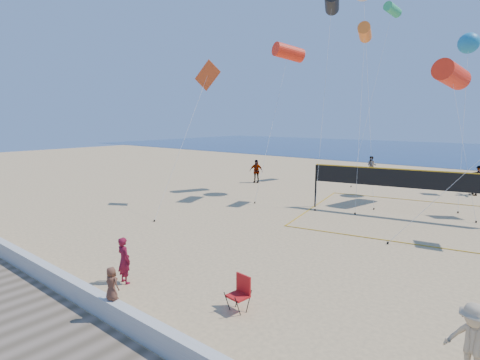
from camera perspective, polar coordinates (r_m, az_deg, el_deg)
The scene contains 18 objects.
ground at distance 12.13m, azimuth -4.29°, elevation -16.31°, with size 120.00×120.00×0.00m, color #D7B179.
seawall at distance 10.27m, azimuth -16.63°, elevation -19.80°, with size 32.00×0.30×0.60m, color silver.
woman at distance 12.80m, azimuth -17.25°, elevation -11.59°, with size 0.56×0.36×1.52m, color maroon.
toddler at distance 10.53m, azimuth -18.96°, elevation -14.70°, with size 0.43×0.28×0.88m, color brown.
bystander_b at distance 9.35m, azimuth 31.92°, elevation -20.31°, with size 1.07×0.61×1.65m, color tan.
far_person_0 at distance 31.14m, azimuth 2.47°, elevation 1.35°, with size 1.13×0.47×1.92m, color gray.
far_person_1 at distance 30.67m, azimuth 32.10°, elevation -0.45°, with size 1.52×0.48×1.64m, color gray.
far_person_3 at distance 37.83m, azimuth 19.41°, elevation 2.10°, with size 0.85×0.67×1.76m, color gray.
far_person_4 at distance 35.85m, azimuth 32.65°, elevation 0.64°, with size 1.01×0.58×1.56m, color gray.
camp_chair at distance 10.73m, azimuth 0.07°, elevation -16.54°, with size 0.59×0.71×1.10m.
volleyball_net at distance 21.93m, azimuth 23.53°, elevation -0.52°, with size 11.40×11.28×2.61m.
kite_0 at distance 28.28m, azimuth 7.41°, elevation 18.72°, with size 1.96×6.54×10.57m.
kite_1 at distance 26.36m, azimuth 13.83°, elevation 24.81°, with size 2.11×4.87×13.01m.
kite_2 at distance 24.89m, azimuth 18.48°, elevation 20.52°, with size 1.78×3.93×10.78m.
kite_3 at distance 23.09m, azimuth -5.28°, elevation 14.80°, with size 1.80×5.20×8.73m.
kite_7 at distance 30.31m, azimuth 31.49°, elevation 17.35°, with size 2.09×6.82×10.86m.
kite_8 at distance 36.27m, azimuth 22.22°, elevation 22.87°, with size 1.08×6.66×14.72m.
kite_10 at distance 26.67m, azimuth 29.53°, elevation 13.79°, with size 3.39×5.80×8.73m.
Camera 1 is at (7.57, -7.91, 5.22)m, focal length 28.00 mm.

